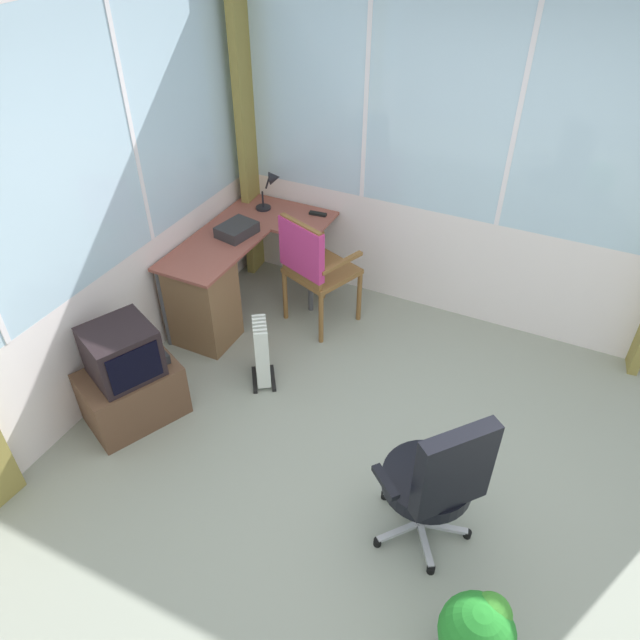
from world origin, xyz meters
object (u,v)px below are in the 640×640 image
(desk_lamp, at_px, (272,185))
(paper_tray, at_px, (237,230))
(wooden_armchair, at_px, (310,261))
(desk, at_px, (209,292))
(potted_plant, at_px, (478,633))
(tv_on_stand, at_px, (129,380))
(tv_remote, at_px, (318,214))
(space_heater, at_px, (261,350))
(office_chair, at_px, (438,478))

(desk_lamp, bearing_deg, paper_tray, 178.37)
(paper_tray, xyz_separation_m, wooden_armchair, (0.04, -0.64, -0.14))
(desk, relative_size, potted_plant, 3.02)
(desk_lamp, xyz_separation_m, tv_on_stand, (-1.98, 0.02, -0.60))
(wooden_armchair, bearing_deg, desk_lamp, 50.21)
(tv_remote, bearing_deg, paper_tray, 137.81)
(tv_on_stand, height_order, space_heater, tv_on_stand)
(tv_on_stand, distance_m, potted_plant, 2.62)
(paper_tray, bearing_deg, potted_plant, -128.45)
(desk, bearing_deg, wooden_armchair, -57.15)
(paper_tray, xyz_separation_m, office_chair, (-1.47, -2.15, -0.22))
(desk_lamp, distance_m, wooden_armchair, 0.86)
(wooden_armchair, distance_m, space_heater, 0.83)
(desk_lamp, relative_size, tv_remote, 2.15)
(desk_lamp, xyz_separation_m, office_chair, (-2.03, -2.13, -0.38))
(office_chair, bearing_deg, tv_on_stand, 88.70)
(desk_lamp, relative_size, space_heater, 0.59)
(tv_on_stand, bearing_deg, space_heater, -40.48)
(tv_on_stand, xyz_separation_m, potted_plant, (-0.59, -2.55, -0.06))
(tv_remote, height_order, tv_on_stand, tv_on_stand)
(tv_remote, bearing_deg, tv_on_stand, 162.22)
(paper_tray, relative_size, potted_plant, 0.63)
(potted_plant, bearing_deg, paper_tray, 51.55)
(tv_remote, xyz_separation_m, potted_plant, (-2.60, -2.10, -0.47))
(potted_plant, bearing_deg, desk, 58.02)
(wooden_armchair, bearing_deg, paper_tray, 93.56)
(office_chair, distance_m, potted_plant, 0.73)
(potted_plant, bearing_deg, space_heater, 55.89)
(tv_remote, distance_m, tv_on_stand, 2.10)
(space_heater, bearing_deg, desk_lamp, 25.00)
(desk_lamp, distance_m, tv_on_stand, 2.07)
(potted_plant, bearing_deg, tv_on_stand, 76.89)
(wooden_armchair, xyz_separation_m, tv_on_stand, (-1.46, 0.64, -0.29))
(office_chair, height_order, space_heater, office_chair)
(space_heater, xyz_separation_m, potted_plant, (-1.31, -1.93, 0.00))
(tv_remote, relative_size, tv_on_stand, 0.19)
(paper_tray, bearing_deg, desk, 173.39)
(paper_tray, distance_m, office_chair, 2.61)
(tv_remote, relative_size, office_chair, 0.15)
(wooden_armchair, distance_m, potted_plant, 2.82)
(tv_remote, relative_size, paper_tray, 0.50)
(desk_lamp, relative_size, paper_tray, 1.08)
(office_chair, bearing_deg, tv_remote, 39.68)
(office_chair, height_order, potted_plant, office_chair)
(desk_lamp, bearing_deg, tv_remote, -86.36)
(space_heater, bearing_deg, desk, 64.96)
(desk_lamp, relative_size, potted_plant, 0.68)
(desk_lamp, distance_m, tv_remote, 0.47)
(office_chair, relative_size, potted_plant, 2.13)
(paper_tray, height_order, wooden_armchair, wooden_armchair)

